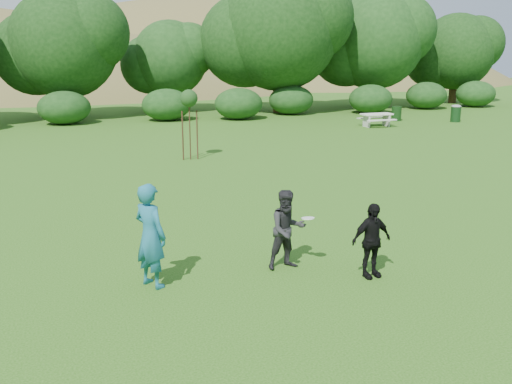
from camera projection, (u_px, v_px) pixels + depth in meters
The scene contains 11 objects.
ground at pixel (304, 281), 11.28m from camera, with size 120.00×120.00×0.00m, color #19470C.
player_teal at pixel (150, 236), 10.83m from camera, with size 0.74×0.49×2.04m, color #1B617A.
player_grey at pixel (287, 230), 11.77m from camera, with size 0.82×0.64×1.68m, color #242325.
player_black at pixel (371, 240), 11.33m from camera, with size 0.90×0.37×1.53m, color black.
trash_can_near at pixel (396, 113), 35.60m from camera, with size 0.60×0.60×0.90m, color #153513.
frisbee at pixel (308, 218), 11.64m from camera, with size 0.27×0.27×0.06m.
sapling at pixel (189, 100), 22.85m from camera, with size 0.70×0.70×2.85m.
picnic_table at pixel (377, 118), 32.94m from camera, with size 1.80×1.48×0.76m.
trash_can_lidded at pixel (456, 113), 35.01m from camera, with size 0.60×0.60×1.05m.
hillside at pixel (99, 172), 76.98m from camera, with size 150.00×72.00×52.00m.
tree_row at pixel (179, 41), 37.42m from camera, with size 53.92×10.38×9.62m.
Camera 1 is at (-4.22, -9.65, 4.51)m, focal length 40.00 mm.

